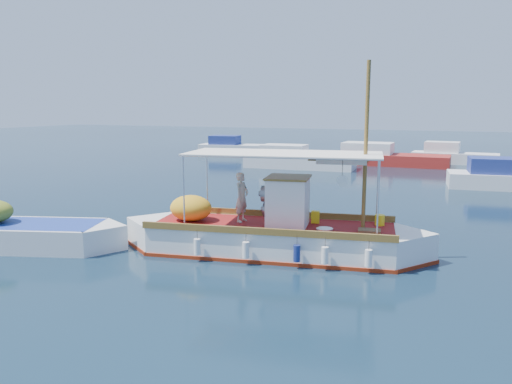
% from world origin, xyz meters
% --- Properties ---
extents(ground, '(160.00, 160.00, 0.00)m').
position_xyz_m(ground, '(0.00, 0.00, 0.00)').
color(ground, black).
rests_on(ground, ground).
extents(fishing_caique, '(9.09, 3.57, 5.62)m').
position_xyz_m(fishing_caique, '(-0.02, -0.18, 0.49)').
color(fishing_caique, white).
rests_on(fishing_caique, ground).
extents(dinghy, '(6.45, 3.31, 1.65)m').
position_xyz_m(dinghy, '(-7.32, -2.64, 0.35)').
color(dinghy, white).
rests_on(dinghy, ground).
extents(bg_boat_nw, '(7.64, 2.83, 1.80)m').
position_xyz_m(bg_boat_nw, '(-5.75, 19.52, 0.49)').
color(bg_boat_nw, silver).
rests_on(bg_boat_nw, ground).
extents(bg_boat_n, '(8.87, 2.82, 1.80)m').
position_xyz_m(bg_boat_n, '(-0.60, 23.89, 0.49)').
color(bg_boat_n, maroon).
rests_on(bg_boat_n, ground).
extents(bg_boat_ne, '(6.84, 2.90, 1.80)m').
position_xyz_m(bg_boat_ne, '(7.37, 15.35, 0.49)').
color(bg_boat_ne, silver).
rests_on(bg_boat_ne, ground).
extents(bg_boat_far_w, '(6.69, 3.22, 1.80)m').
position_xyz_m(bg_boat_far_w, '(-14.69, 28.00, 0.49)').
color(bg_boat_far_w, silver).
rests_on(bg_boat_far_w, ground).
extents(bg_boat_far_n, '(6.20, 2.32, 1.80)m').
position_xyz_m(bg_boat_far_n, '(4.12, 26.88, 0.49)').
color(bg_boat_far_n, silver).
rests_on(bg_boat_far_n, ground).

